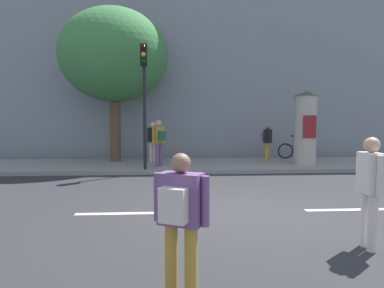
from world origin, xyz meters
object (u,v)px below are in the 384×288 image
Objects in this scene: street_tree at (114,56)px; bicycle_leaning at (297,150)px; pedestrian_with_bag at (180,212)px; pedestrian_in_dark_shirt at (267,139)px; poster_column at (305,127)px; pedestrian_in_red_top at (159,139)px; traffic_light at (144,86)px; pedestrian_with_backpack at (153,139)px; pedestrian_tallest at (370,184)px.

street_tree reaches higher than bicycle_leaning.
pedestrian_with_bag reaches higher than bicycle_leaning.
street_tree is at bearing 174.88° from pedestrian_in_dark_shirt.
pedestrian_with_bag is at bearing -118.48° from poster_column.
poster_column reaches higher than pedestrian_with_bag.
poster_column is 1.91× the size of pedestrian_with_bag.
pedestrian_in_red_top is at bearing -164.47° from pedestrian_in_dark_shirt.
pedestrian_with_bag is at bearing -110.64° from pedestrian_in_dark_shirt.
traffic_light is 2.93m from pedestrian_with_backpack.
traffic_light is at bearing -61.65° from street_tree.
poster_column is 9.11m from pedestrian_tallest.
pedestrian_in_red_top is 4.78m from pedestrian_in_dark_shirt.
bicycle_leaning is at bearing 19.85° from pedestrian_in_red_top.
traffic_light is 1.49× the size of poster_column.
traffic_light is 2.51× the size of bicycle_leaning.
pedestrian_with_bag is at bearing -85.42° from pedestrian_with_backpack.
street_tree is 3.83× the size of pedestrian_with_backpack.
pedestrian_in_red_top reaches higher than pedestrian_in_dark_shirt.
bicycle_leaning is at bearing 24.98° from traffic_light.
poster_column is at bearing 73.69° from pedestrian_tallest.
pedestrian_with_bag is 0.88× the size of bicycle_leaning.
poster_column is at bearing 11.70° from traffic_light.
street_tree is at bearing 102.55° from pedestrian_with_bag.
traffic_light is 3.50m from street_tree.
pedestrian_with_backpack is (1.66, -0.59, -3.54)m from street_tree.
pedestrian_in_red_top is (-5.93, -0.44, -0.43)m from poster_column.
traffic_light is at bearing -168.30° from poster_column.
pedestrian_with_backpack is 1.06× the size of pedestrian_in_dark_shirt.
pedestrian_tallest is 1.03× the size of pedestrian_in_dark_shirt.
traffic_light reaches higher than pedestrian_with_backpack.
pedestrian_with_bag is (2.52, -11.34, -3.77)m from street_tree.
traffic_light is at bearing -94.65° from pedestrian_with_backpack.
pedestrian_in_dark_shirt reaches higher than bicycle_leaning.
traffic_light is 8.92m from pedestrian_with_bag.
bicycle_leaning is (6.31, 2.28, -0.68)m from pedestrian_in_red_top.
pedestrian_with_backpack is (-3.68, 9.56, 0.18)m from pedestrian_tallest.
pedestrian_tallest is at bearing -105.52° from bicycle_leaning.
pedestrian_with_backpack is at bearing -19.44° from street_tree.
poster_column is at bearing 4.27° from pedestrian_in_red_top.
bicycle_leaning is (1.71, 1.00, -0.57)m from pedestrian_in_dark_shirt.
street_tree is at bearing 117.78° from pedestrian_tallest.
pedestrian_in_dark_shirt is 2.06m from bicycle_leaning.
pedestrian_in_red_top is at bearing -76.75° from pedestrian_with_backpack.
pedestrian_with_backpack reaches higher than pedestrian_tallest.
street_tree is at bearing 160.56° from pedestrian_with_backpack.
poster_column is 1.68× the size of bicycle_leaning.
pedestrian_with_bag is 0.96× the size of pedestrian_in_dark_shirt.
street_tree is at bearing 169.76° from poster_column.
pedestrian_tallest is 3.06m from pedestrian_with_bag.
street_tree is 3.96m from pedestrian_with_backpack.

